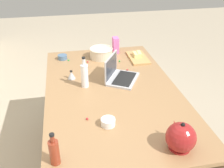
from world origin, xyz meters
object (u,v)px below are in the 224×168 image
object	(u,v)px
mixing_bowl_large	(101,53)
kitchen_timer	(71,75)
bottle_soy	(54,152)
cutting_board	(138,58)
bottle_vinegar	(85,75)
ramekin_small	(62,57)
candy_bag	(116,45)
ramekin_medium	(108,122)
butter_stick_left	(139,54)
laptop	(119,75)
butter_stick_right	(135,55)
kettle	(181,137)

from	to	relation	value
mixing_bowl_large	kitchen_timer	distance (m)	0.52
bottle_soy	cutting_board	world-z (taller)	bottle_soy
mixing_bowl_large	bottle_vinegar	xyz separation A→B (m)	(-0.57, 0.23, 0.05)
ramekin_small	bottle_vinegar	bearing A→B (deg)	-164.16
candy_bag	bottle_soy	bearing A→B (deg)	156.37
bottle_vinegar	ramekin_medium	distance (m)	0.56
butter_stick_left	laptop	bearing A→B (deg)	145.06
candy_bag	cutting_board	bearing A→B (deg)	-136.23
mixing_bowl_large	bottle_soy	world-z (taller)	bottle_soy
kitchen_timer	candy_bag	size ratio (longest dim) A/B	0.45
butter_stick_right	mixing_bowl_large	bearing A→B (deg)	78.68
laptop	bottle_soy	bearing A→B (deg)	147.58
laptop	mixing_bowl_large	distance (m)	0.51
bottle_soy	candy_bag	distance (m)	1.63
bottle_soy	butter_stick_right	size ratio (longest dim) A/B	1.88
laptop	candy_bag	xyz separation A→B (m)	(0.61, -0.10, 0.04)
laptop	ramekin_small	bearing A→B (deg)	41.55
butter_stick_right	kitchen_timer	distance (m)	0.76
mixing_bowl_large	butter_stick_right	size ratio (longest dim) A/B	2.20
butter_stick_left	candy_bag	world-z (taller)	candy_bag
butter_stick_left	ramekin_small	distance (m)	0.80
bottle_vinegar	butter_stick_right	size ratio (longest dim) A/B	2.45
kettle	cutting_board	size ratio (longest dim) A/B	0.63
kettle	butter_stick_right	distance (m)	1.34
ramekin_small	kitchen_timer	size ratio (longest dim) A/B	1.22
butter_stick_left	kitchen_timer	bearing A→B (deg)	115.59
cutting_board	kitchen_timer	size ratio (longest dim) A/B	4.41
kitchen_timer	butter_stick_right	bearing A→B (deg)	-63.93
cutting_board	butter_stick_right	bearing A→B (deg)	43.45
ramekin_small	kettle	bearing A→B (deg)	-155.78
ramekin_medium	kitchen_timer	distance (m)	0.74
butter_stick_left	butter_stick_right	bearing A→B (deg)	107.97
mixing_bowl_large	cutting_board	bearing A→B (deg)	-104.14
laptop	bottle_vinegar	xyz separation A→B (m)	(-0.07, 0.31, 0.06)
cutting_board	butter_stick_right	xyz separation A→B (m)	(0.02, 0.02, 0.03)
laptop	butter_stick_left	bearing A→B (deg)	-34.94
butter_stick_right	candy_bag	xyz separation A→B (m)	(0.18, 0.17, 0.05)
laptop	mixing_bowl_large	bearing A→B (deg)	9.08
laptop	butter_stick_left	xyz separation A→B (m)	(0.45, -0.31, -0.01)
mixing_bowl_large	kettle	bearing A→B (deg)	-169.98
ramekin_small	kitchen_timer	distance (m)	0.45
bottle_soy	butter_stick_right	xyz separation A→B (m)	(1.31, -0.82, -0.05)
bottle_soy	butter_stick_left	xyz separation A→B (m)	(1.32, -0.87, -0.05)
laptop	kettle	size ratio (longest dim) A/B	1.78
ramekin_small	butter_stick_right	bearing A→B (deg)	-98.19
cutting_board	ramekin_small	size ratio (longest dim) A/B	3.62
mixing_bowl_large	bottle_soy	bearing A→B (deg)	160.99
butter_stick_left	kitchen_timer	world-z (taller)	kitchen_timer
bottle_soy	bottle_vinegar	bearing A→B (deg)	-17.01
kettle	ramekin_medium	bearing A→B (deg)	52.32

